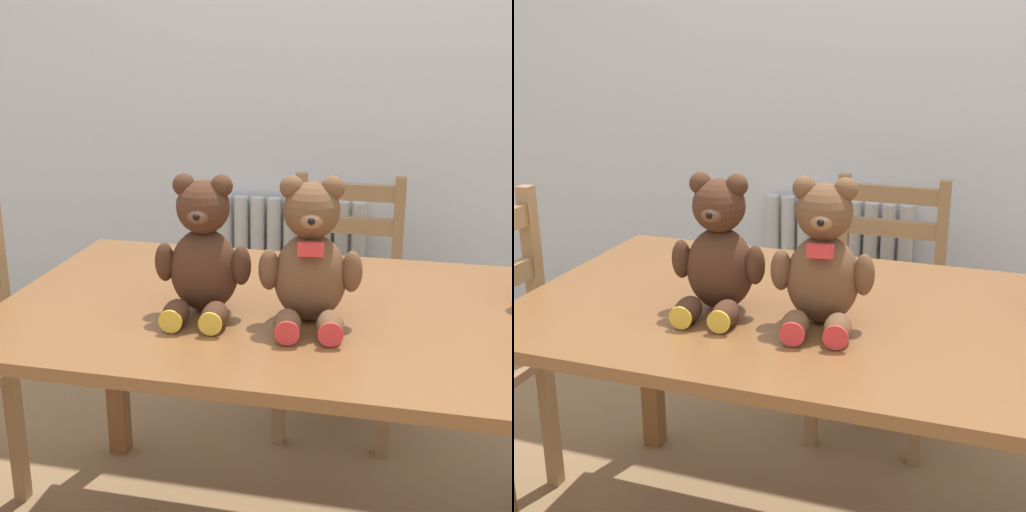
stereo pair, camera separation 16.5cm
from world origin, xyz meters
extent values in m
cube|color=silver|center=(0.00, 1.73, 1.30)|extent=(8.00, 0.04, 2.60)
cylinder|color=beige|center=(-0.53, 1.66, 0.36)|extent=(0.06, 0.06, 0.73)
cylinder|color=beige|center=(-0.46, 1.66, 0.36)|extent=(0.06, 0.06, 0.73)
cylinder|color=beige|center=(-0.39, 1.66, 0.36)|extent=(0.06, 0.06, 0.73)
cylinder|color=beige|center=(-0.32, 1.66, 0.36)|extent=(0.06, 0.06, 0.73)
cylinder|color=beige|center=(-0.25, 1.66, 0.36)|extent=(0.06, 0.06, 0.73)
cylinder|color=beige|center=(-0.18, 1.66, 0.36)|extent=(0.06, 0.06, 0.73)
cylinder|color=beige|center=(-0.10, 1.66, 0.36)|extent=(0.06, 0.06, 0.73)
cylinder|color=beige|center=(-0.03, 1.66, 0.36)|extent=(0.06, 0.06, 0.73)
cylinder|color=beige|center=(0.04, 1.66, 0.36)|extent=(0.06, 0.06, 0.73)
cube|color=beige|center=(-0.25, 1.66, 0.02)|extent=(0.64, 0.10, 0.04)
cube|color=brown|center=(0.00, 0.44, 0.73)|extent=(1.47, 0.88, 0.03)
cube|color=brown|center=(-0.68, 0.83, 0.36)|extent=(0.06, 0.06, 0.72)
cube|color=#997047|center=(0.02, 1.21, 0.45)|extent=(0.40, 0.44, 0.03)
cube|color=#997047|center=(0.20, 1.00, 0.22)|extent=(0.04, 0.04, 0.44)
cube|color=#997047|center=(-0.16, 1.00, 0.22)|extent=(0.04, 0.04, 0.44)
cube|color=#997047|center=(0.20, 1.41, 0.45)|extent=(0.04, 0.04, 0.89)
cube|color=#997047|center=(-0.16, 1.41, 0.45)|extent=(0.04, 0.04, 0.89)
cube|color=#997047|center=(0.02, 1.41, 0.83)|extent=(0.32, 0.03, 0.06)
cube|color=#997047|center=(0.02, 1.41, 0.70)|extent=(0.32, 0.03, 0.06)
cube|color=#997047|center=(-0.88, 0.51, 0.49)|extent=(0.04, 0.04, 0.98)
ellipsoid|color=#472819|center=(-0.22, 0.37, 0.85)|extent=(0.17, 0.15, 0.20)
sphere|color=#472819|center=(-0.22, 0.37, 1.00)|extent=(0.13, 0.13, 0.13)
sphere|color=#472819|center=(-0.18, 0.38, 1.05)|extent=(0.05, 0.05, 0.05)
sphere|color=#472819|center=(-0.27, 0.37, 1.05)|extent=(0.05, 0.05, 0.05)
ellipsoid|color=brown|center=(-0.22, 0.33, 0.99)|extent=(0.06, 0.05, 0.04)
sphere|color=black|center=(-0.22, 0.30, 1.00)|extent=(0.02, 0.02, 0.02)
ellipsoid|color=#472819|center=(-0.13, 0.36, 0.87)|extent=(0.05, 0.05, 0.09)
ellipsoid|color=#472819|center=(-0.31, 0.35, 0.87)|extent=(0.05, 0.05, 0.09)
ellipsoid|color=#472819|center=(-0.17, 0.27, 0.78)|extent=(0.07, 0.11, 0.06)
cylinder|color=gold|center=(-0.17, 0.22, 0.78)|extent=(0.05, 0.01, 0.05)
ellipsoid|color=#472819|center=(-0.26, 0.26, 0.78)|extent=(0.07, 0.11, 0.06)
cylinder|color=gold|center=(-0.26, 0.22, 0.78)|extent=(0.05, 0.01, 0.05)
ellipsoid|color=brown|center=(0.03, 0.37, 0.85)|extent=(0.19, 0.17, 0.21)
sphere|color=brown|center=(0.03, 0.37, 1.01)|extent=(0.13, 0.13, 0.13)
sphere|color=brown|center=(0.08, 0.38, 1.06)|extent=(0.05, 0.05, 0.05)
sphere|color=brown|center=(-0.01, 0.37, 1.06)|extent=(0.05, 0.05, 0.05)
ellipsoid|color=#8C5F3F|center=(0.04, 0.33, 1.00)|extent=(0.06, 0.06, 0.04)
sphere|color=black|center=(0.04, 0.30, 1.00)|extent=(0.02, 0.02, 0.02)
ellipsoid|color=brown|center=(0.13, 0.37, 0.87)|extent=(0.06, 0.06, 0.10)
ellipsoid|color=brown|center=(-0.06, 0.34, 0.87)|extent=(0.06, 0.06, 0.10)
ellipsoid|color=brown|center=(0.09, 0.27, 0.78)|extent=(0.08, 0.11, 0.06)
cylinder|color=red|center=(0.10, 0.22, 0.78)|extent=(0.06, 0.01, 0.05)
ellipsoid|color=brown|center=(0.00, 0.26, 0.78)|extent=(0.08, 0.11, 0.06)
cylinder|color=red|center=(0.01, 0.21, 0.78)|extent=(0.06, 0.01, 0.05)
cube|color=red|center=(0.04, 0.31, 0.94)|extent=(0.06, 0.03, 0.03)
camera|label=1|loc=(0.26, -1.16, 1.40)|focal=50.00mm
camera|label=2|loc=(0.42, -1.12, 1.40)|focal=50.00mm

